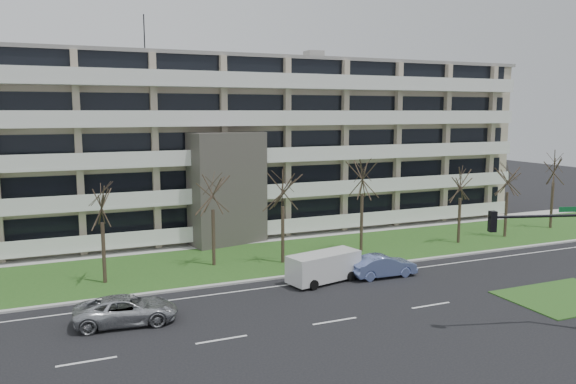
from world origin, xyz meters
name	(u,v)px	position (x,y,z in m)	size (l,w,h in m)	color
ground	(335,321)	(0.00, 0.00, 0.00)	(160.00, 160.00, 0.00)	black
grass_verge	(251,259)	(0.00, 13.00, 0.03)	(90.00, 10.00, 0.06)	#224F1A
curb	(276,278)	(0.00, 8.00, 0.06)	(90.00, 0.35, 0.12)	#B2B2AD
sidewalk	(228,243)	(0.00, 18.50, 0.04)	(90.00, 2.00, 0.08)	#B2B2AD
grass_median	(566,297)	(14.00, -2.00, 0.03)	(7.00, 5.00, 0.06)	#224F1A
lane_edge_line	(286,285)	(0.00, 6.50, 0.01)	(90.00, 0.12, 0.01)	white
apartment_building	(205,145)	(-0.01, 25.32, 7.61)	(60.50, 15.10, 18.75)	#B7AC8E
silver_pickup	(126,310)	(-9.84, 3.87, 0.71)	(2.35, 5.09, 1.42)	#ACAFB3
blue_sedan	(383,266)	(6.52, 5.70, 0.72)	(1.53, 4.39, 1.45)	#788DD1
white_van	(324,265)	(2.53, 6.21, 1.11)	(5.06, 2.80, 1.85)	silver
traffic_signal	(554,252)	(9.04, -5.23, 3.97)	(5.12, 1.75, 6.14)	black
tree_2	(101,199)	(-10.22, 11.27, 5.36)	(3.45, 3.45, 6.90)	#382B21
tree_3	(213,188)	(-2.86, 12.53, 5.49)	(3.53, 3.53, 7.06)	#382B21
tree_4	(283,184)	(1.80, 11.27, 5.62)	(3.62, 3.62, 7.23)	#382B21
tree_5	(363,171)	(8.57, 11.96, 6.18)	(3.97, 3.97, 7.94)	#382B21
tree_6	(461,180)	(17.26, 11.25, 5.15)	(3.32, 3.32, 6.63)	#382B21
tree_7	(508,174)	(22.39, 11.48, 5.38)	(3.46, 3.46, 6.92)	#382B21
tree_8	(555,164)	(28.94, 12.63, 5.90)	(3.80, 3.80, 7.60)	#382B21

